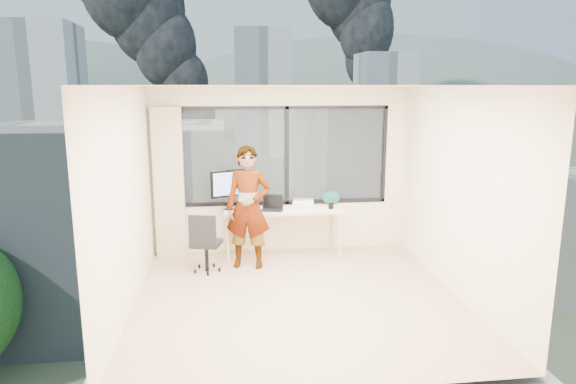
{
  "coord_description": "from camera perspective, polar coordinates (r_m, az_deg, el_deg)",
  "views": [
    {
      "loc": [
        -0.83,
        -5.87,
        2.59
      ],
      "look_at": [
        0.0,
        1.0,
        1.15
      ],
      "focal_mm": 31.69,
      "sensor_mm": 36.0,
      "label": 1
    }
  ],
  "objects": [
    {
      "name": "laptop",
      "position": [
        7.69,
        -1.8,
        -1.32
      ],
      "size": [
        0.38,
        0.39,
        0.2
      ],
      "primitive_type": null,
      "rotation": [
        0.0,
        0.0,
        -0.21
      ],
      "color": "black",
      "rests_on": "desk"
    },
    {
      "name": "game_console",
      "position": [
        8.05,
        1.72,
        -1.19
      ],
      "size": [
        0.36,
        0.32,
        0.08
      ],
      "primitive_type": "cube",
      "rotation": [
        0.0,
        0.0,
        -0.16
      ],
      "color": "white",
      "rests_on": "desk"
    },
    {
      "name": "monitor",
      "position": [
        7.81,
        -6.53,
        0.34
      ],
      "size": [
        0.62,
        0.35,
        0.61
      ],
      "primitive_type": null,
      "rotation": [
        0.0,
        0.0,
        0.38
      ],
      "color": "black",
      "rests_on": "desk"
    },
    {
      "name": "near_bldg_a",
      "position": [
        38.02,
        -19.09,
        -3.53
      ],
      "size": [
        16.0,
        12.0,
        14.0
      ],
      "primitive_type": "cube",
      "color": "#EAE5C4",
      "rests_on": "exterior_ground"
    },
    {
      "name": "ceiling",
      "position": [
        5.93,
        1.18,
        11.84
      ],
      "size": [
        4.0,
        4.0,
        0.01
      ],
      "primitive_type": "cube",
      "color": "white",
      "rests_on": "ground"
    },
    {
      "name": "wall_front",
      "position": [
        4.17,
        4.99,
        -6.33
      ],
      "size": [
        4.0,
        0.01,
        2.6
      ],
      "primitive_type": "cube",
      "color": "beige",
      "rests_on": "ground"
    },
    {
      "name": "desk",
      "position": [
        7.9,
        -0.58,
        -4.54
      ],
      "size": [
        1.8,
        0.6,
        0.75
      ],
      "primitive_type": "cube",
      "color": "beige",
      "rests_on": "floor"
    },
    {
      "name": "person",
      "position": [
        7.32,
        -4.48,
        -1.74
      ],
      "size": [
        0.72,
        0.55,
        1.78
      ],
      "primitive_type": "imported",
      "rotation": [
        0.0,
        0.0,
        -0.22
      ],
      "color": "#2D2D33",
      "rests_on": "floor"
    },
    {
      "name": "exterior_ground",
      "position": [
        126.97,
        -6.47,
        4.16
      ],
      "size": [
        400.0,
        400.0,
        0.04
      ],
      "primitive_type": "cube",
      "color": "#515B3D",
      "rests_on": "ground"
    },
    {
      "name": "cellphone",
      "position": [
        7.69,
        -0.94,
        -2.05
      ],
      "size": [
        0.11,
        0.06,
        0.01
      ],
      "primitive_type": "cube",
      "rotation": [
        0.0,
        0.0,
        -0.07
      ],
      "color": "black",
      "rests_on": "desk"
    },
    {
      "name": "chair",
      "position": [
        7.31,
        -9.16,
        -5.5
      ],
      "size": [
        0.54,
        0.54,
        0.88
      ],
      "primitive_type": null,
      "rotation": [
        0.0,
        0.0,
        -0.22
      ],
      "color": "black",
      "rests_on": "floor"
    },
    {
      "name": "far_tower_a",
      "position": [
        106.54,
        -25.95,
        9.19
      ],
      "size": [
        14.0,
        14.0,
        28.0
      ],
      "primitive_type": "cube",
      "color": "silver",
      "rests_on": "exterior_ground"
    },
    {
      "name": "tree_c",
      "position": [
        52.54,
        19.08,
        -1.66
      ],
      "size": [
        8.4,
        8.4,
        10.0
      ],
      "primitive_type": null,
      "color": "#1A501D",
      "rests_on": "exterior_ground"
    },
    {
      "name": "curtain",
      "position": [
        7.94,
        -13.21,
        0.98
      ],
      "size": [
        0.45,
        0.14,
        2.3
      ],
      "primitive_type": "cube",
      "color": "beige",
      "rests_on": "floor"
    },
    {
      "name": "tree_b",
      "position": [
        27.19,
        4.21,
        -14.69
      ],
      "size": [
        7.6,
        7.6,
        9.0
      ],
      "primitive_type": null,
      "color": "#1A501D",
      "rests_on": "exterior_ground"
    },
    {
      "name": "smoke_plume_b",
      "position": [
        186.13,
        11.25,
        19.07
      ],
      "size": [
        30.0,
        18.0,
        70.0
      ],
      "primitive_type": null,
      "color": "black",
      "rests_on": "exterior_ground"
    },
    {
      "name": "handbag",
      "position": [
        8.11,
        4.87,
        -0.61
      ],
      "size": [
        0.3,
        0.16,
        0.22
      ],
      "primitive_type": "ellipsoid",
      "rotation": [
        0.0,
        0.0,
        0.05
      ],
      "color": "#0B4437",
      "rests_on": "desk"
    },
    {
      "name": "wall_right",
      "position": [
        6.65,
        18.47,
        -0.05
      ],
      "size": [
        0.01,
        4.0,
        2.6
      ],
      "primitive_type": "cube",
      "color": "beige",
      "rests_on": "ground"
    },
    {
      "name": "far_tower_d",
      "position": [
        166.82,
        -27.99,
        8.47
      ],
      "size": [
        16.0,
        14.0,
        22.0
      ],
      "primitive_type": "cube",
      "color": "silver",
      "rests_on": "exterior_ground"
    },
    {
      "name": "hill_a",
      "position": [
        347.38,
        -27.21,
        7.72
      ],
      "size": [
        288.0,
        216.0,
        90.0
      ],
      "primitive_type": "ellipsoid",
      "color": "slate",
      "rests_on": "exterior_ground"
    },
    {
      "name": "far_tower_c",
      "position": [
        152.95,
        10.72,
        10.2
      ],
      "size": [
        15.0,
        15.0,
        26.0
      ],
      "primitive_type": "cube",
      "color": "silver",
      "rests_on": "exterior_ground"
    },
    {
      "name": "wall_left",
      "position": [
        6.13,
        -17.73,
        -0.97
      ],
      "size": [
        0.01,
        4.0,
        2.6
      ],
      "primitive_type": "cube",
      "color": "beige",
      "rests_on": "ground"
    },
    {
      "name": "hill_b",
      "position": [
        341.52,
        10.41,
        8.77
      ],
      "size": [
        300.0,
        220.0,
        96.0
      ],
      "primitive_type": "ellipsoid",
      "color": "slate",
      "rests_on": "exterior_ground"
    },
    {
      "name": "near_bldg_b",
      "position": [
        46.51,
        9.25,
        0.95
      ],
      "size": [
        14.0,
        13.0,
        16.0
      ],
      "primitive_type": "cube",
      "color": "white",
      "rests_on": "exterior_ground"
    },
    {
      "name": "floor",
      "position": [
        6.47,
        1.09,
        -11.84
      ],
      "size": [
        4.0,
        4.0,
        0.01
      ],
      "primitive_type": "cube",
      "color": "beige",
      "rests_on": "ground"
    },
    {
      "name": "pen_cup",
      "position": [
        7.83,
        4.83,
        -1.51
      ],
      "size": [
        0.1,
        0.1,
        0.1
      ],
      "primitive_type": "cylinder",
      "rotation": [
        0.0,
        0.0,
        -0.27
      ],
      "color": "black",
      "rests_on": "desk"
    },
    {
      "name": "far_tower_b",
      "position": [
        126.19,
        -2.93,
        11.01
      ],
      "size": [
        13.0,
        13.0,
        30.0
      ],
      "primitive_type": "cube",
      "color": "silver",
      "rests_on": "exterior_ground"
    },
    {
      "name": "window_wall",
      "position": [
        7.99,
        -0.51,
        4.09
      ],
      "size": [
        3.3,
        0.16,
        1.55
      ],
      "primitive_type": null,
      "color": "black",
      "rests_on": "ground"
    }
  ]
}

